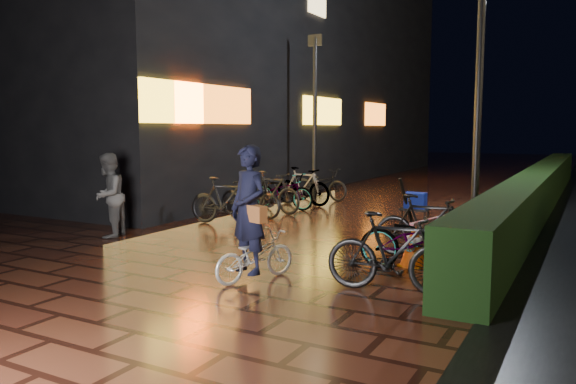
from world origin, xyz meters
The scene contains 11 objects.
ground centered at (0.00, 0.00, 0.00)m, with size 80.00×80.00×0.00m, color #381911.
hedge centered at (3.30, 8.00, 0.50)m, with size 0.70×20.00×1.00m, color black.
bystander_person centered at (-3.44, -0.42, 0.79)m, with size 0.77×0.60×1.59m, color #5C5C5F.
storefront_block centered at (-9.50, 11.50, 4.50)m, with size 12.09×22.00×9.00m.
lamp_post_hedge centered at (2.36, 4.09, 3.15)m, with size 0.54×0.26×5.72m.
lamp_post_sf centered at (-2.53, 6.51, 2.55)m, with size 0.44×0.13×4.64m.
cyclist centered at (0.55, -1.70, 0.68)m, with size 0.87×1.35×1.83m.
traffic_barrier centered at (2.38, 0.75, 0.33)m, with size 0.73×1.63×0.66m.
cart_assembly centered at (1.35, 3.20, 0.55)m, with size 0.60×0.62×1.06m.
parked_bikes_storefront centered at (-2.34, 4.13, 0.48)m, with size 1.91×5.41×1.01m.
parked_bikes_hedge centered at (2.34, -0.25, 0.49)m, with size 1.86×2.63×1.01m.
Camera 1 is at (4.53, -7.92, 2.04)m, focal length 35.00 mm.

